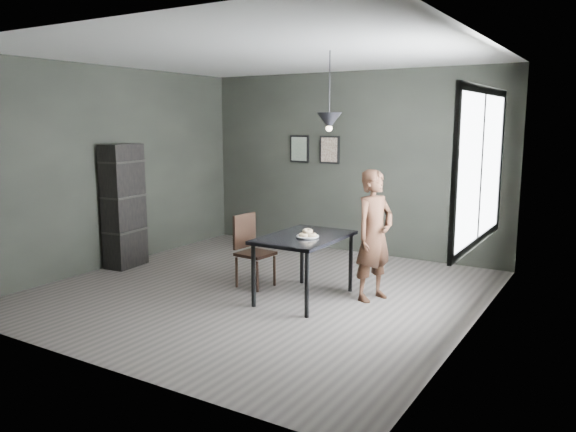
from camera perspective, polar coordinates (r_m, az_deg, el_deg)
The scene contains 13 objects.
ground at distance 6.93m, azimuth -2.71°, elevation -7.57°, with size 5.00×5.00×0.00m, color #3B3633.
back_wall at distance 8.83m, azimuth 6.36°, elevation 5.36°, with size 5.00×0.10×2.80m, color black.
ceiling at distance 6.66m, azimuth -2.91°, elevation 16.09°, with size 5.00×5.00×0.02m.
window_assembly at distance 5.83m, azimuth 18.99°, elevation 4.70°, with size 0.04×1.96×1.56m.
cafe_table at distance 6.45m, azimuth 1.67°, elevation -2.69°, with size 0.80×1.20×0.75m.
white_plate at distance 6.34m, azimuth 1.99°, elevation -2.14°, with size 0.23×0.23×0.01m, color silver.
donut_pile at distance 6.33m, azimuth 2.00°, elevation -1.81°, with size 0.19×0.20×0.09m.
woman at distance 6.50m, azimuth 8.74°, elevation -1.96°, with size 0.55×0.36×1.51m, color black.
wood_chair at distance 7.03m, azimuth -3.84°, elevation -3.00°, with size 0.43×0.43×0.90m.
shelf_unit at distance 8.23m, azimuth -16.35°, elevation 0.98°, with size 0.33×0.58×1.74m, color black.
pendant_lamp at distance 6.27m, azimuth 4.20°, elevation 9.62°, with size 0.28×0.28×0.86m.
framed_print_left at distance 9.20m, azimuth 1.18°, elevation 6.83°, with size 0.34×0.04×0.44m.
framed_print_right at distance 8.94m, azimuth 4.25°, elevation 6.73°, with size 0.34×0.04×0.44m.
Camera 1 is at (3.71, -5.48, 2.05)m, focal length 35.00 mm.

